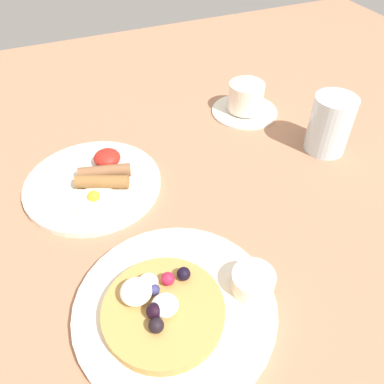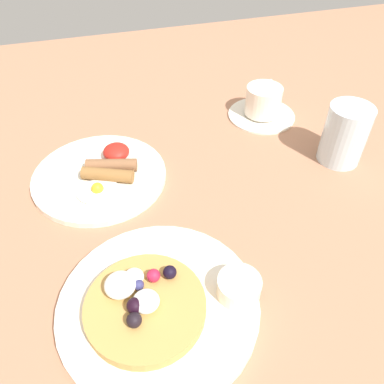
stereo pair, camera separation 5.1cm
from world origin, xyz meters
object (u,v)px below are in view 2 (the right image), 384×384
Objects in this scene: syrup_ramekin at (239,287)px; coffee_saucer at (261,114)px; pancake_plate at (159,305)px; coffee_cup at (264,100)px; water_glass at (345,134)px; breakfast_plate at (100,176)px.

coffee_saucer is at bearing 62.48° from syrup_ramekin.
pancake_plate is 2.78× the size of coffee_cup.
syrup_ramekin is at bearing -117.52° from coffee_saucer.
coffee_saucer is (30.57, 37.80, -0.25)cm from pancake_plate.
water_glass is (28.19, 22.19, 2.63)cm from syrup_ramekin.
syrup_ramekin is 0.61× the size of coffee_cup.
pancake_plate reaches higher than breakfast_plate.
pancake_plate is 48.89cm from coffee_cup.
syrup_ramekin reaches higher than coffee_saucer.
pancake_plate is 4.57× the size of syrup_ramekin.
breakfast_plate is 43.44cm from water_glass.
syrup_ramekin is 0.40× the size of coffee_saucer.
syrup_ramekin is 0.24× the size of breakfast_plate.
coffee_cup is at bearing 51.04° from pancake_plate.
coffee_cup is at bearing 17.16° from breakfast_plate.
water_glass is at bearing -8.59° from breakfast_plate.
coffee_cup is (35.10, 10.84, 3.29)cm from breakfast_plate.
coffee_saucer is 1.52× the size of coffee_cup.
breakfast_plate is 36.59cm from coffee_saucer.
breakfast_plate is at bearing -162.84° from coffee_cup.
coffee_saucer is at bearing 51.04° from pancake_plate.
syrup_ramekin is at bearing -117.56° from coffee_cup.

